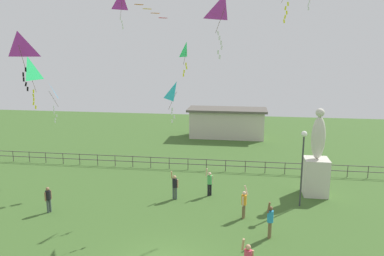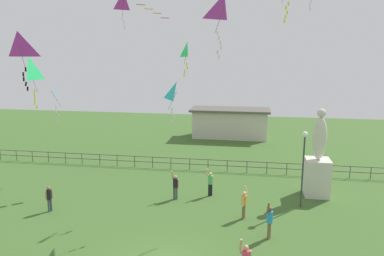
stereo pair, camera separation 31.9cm
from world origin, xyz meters
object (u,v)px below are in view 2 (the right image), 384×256
Objects in this scene: kite_4 at (124,2)px; kite_6 at (187,51)px; kite_5 at (30,70)px; person_5 at (210,182)px; person_0 at (270,220)px; kite_1 at (19,46)px; statue_monument at (318,167)px; person_2 at (175,185)px; person_1 at (244,203)px; kite_8 at (51,92)px; person_3 at (49,197)px; kite_2 at (224,10)px; lamppost at (304,153)px; kite_0 at (177,92)px.

kite_4 reaches higher than kite_6.
kite_5 is at bearing -153.53° from kite_6.
person_0 is at bearing -54.96° from person_5.
kite_4 is (1.04, 11.17, 3.22)m from kite_1.
person_2 is at bearing -166.54° from statue_monument.
kite_5 is (-11.82, -1.29, 7.50)m from person_1.
person_2 is at bearing -15.66° from kite_8.
person_3 is at bearing 52.82° from kite_5.
kite_2 is 5.95m from kite_6.
person_0 is at bearing 4.42° from kite_2.
kite_4 reaches higher than person_2.
kite_6 is at bearing 49.80° from kite_1.
kite_1 is (-11.40, -2.61, 8.67)m from person_0.
kite_2 is at bearing -28.82° from kite_8.
statue_monument is 17.65m from kite_4.
person_1 is 0.91× the size of kite_6.
lamppost is 2.48× the size of person_1.
person_3 is at bearing 111.30° from kite_1.
kite_0 is 8.03m from kite_1.
kite_4 is at bearing 144.71° from kite_6.
kite_1 is 1.25× the size of kite_6.
kite_4 is at bearing 140.44° from person_0.
lamppost is 15.51m from person_3.
kite_2 is at bearing -7.65° from person_3.
person_1 is at bearing -36.09° from kite_6.
kite_4 is 9.35m from kite_5.
person_0 is (-3.33, -6.45, -0.94)m from statue_monument.
kite_1 is at bearing -148.39° from statue_monument.
kite_4 is 0.88× the size of kite_8.
person_3 is at bearing -175.09° from kite_0.
kite_6 reaches higher than person_3.
person_1 is 0.73× the size of kite_4.
lamppost is at bearing 18.71° from kite_0.
person_1 is 9.70m from kite_6.
person_3 is 14.29m from kite_4.
kite_5 is 6.91m from kite_8.
lamppost is 5.38m from person_0.
kite_8 is at bearing 171.42° from person_5.
statue_monument reaches higher than lamppost.
kite_2 is at bearing -62.72° from kite_6.
person_0 reaches higher than person_2.
person_2 is 0.90× the size of kite_6.
person_5 is at bearing -8.58° from kite_8.
kite_2 reaches higher than person_2.
person_3 is 0.60× the size of kite_4.
lamppost is at bearing 44.49° from kite_2.
person_2 is at bearing -43.41° from kite_4.
person_2 is 11.07m from kite_5.
kite_5 is at bearing -173.78° from person_1.
statue_monument is 2.88× the size of person_0.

